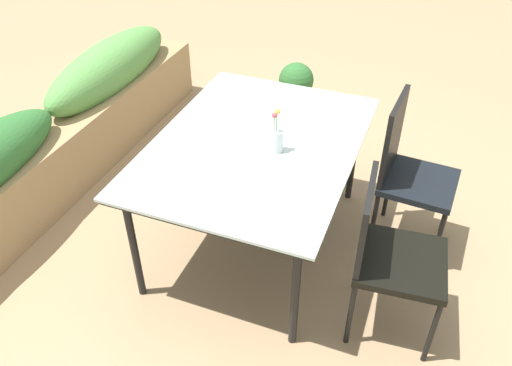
{
  "coord_description": "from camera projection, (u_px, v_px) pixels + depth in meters",
  "views": [
    {
      "loc": [
        -2.35,
        -0.92,
        2.38
      ],
      "look_at": [
        -0.04,
        -0.02,
        0.47
      ],
      "focal_mm": 36.35,
      "sensor_mm": 36.0,
      "label": 1
    }
  ],
  "objects": [
    {
      "name": "chair_near_left",
      "position": [
        388.0,
        250.0,
        2.59
      ],
      "size": [
        0.48,
        0.48,
        0.91
      ],
      "rotation": [
        0.0,
        0.0,
        3.23
      ],
      "color": "black",
      "rests_on": "ground"
    },
    {
      "name": "chair_near_right",
      "position": [
        408.0,
        168.0,
        3.09
      ],
      "size": [
        0.46,
        0.46,
        1.0
      ],
      "rotation": [
        0.0,
        0.0,
        3.07
      ],
      "color": "black",
      "rests_on": "ground"
    },
    {
      "name": "flower_vase",
      "position": [
        277.0,
        137.0,
        2.83
      ],
      "size": [
        0.07,
        0.07,
        0.27
      ],
      "color": "silver",
      "rests_on": "dining_table"
    },
    {
      "name": "ground_plane",
      "position": [
        255.0,
        234.0,
        3.45
      ],
      "size": [
        12.0,
        12.0,
        0.0
      ],
      "primitive_type": "plane",
      "color": "#9E7F5B"
    },
    {
      "name": "planter_box",
      "position": [
        57.0,
        138.0,
        3.68
      ],
      "size": [
        3.33,
        0.44,
        0.81
      ],
      "color": "#9E7F56",
      "rests_on": "ground"
    },
    {
      "name": "dining_table",
      "position": [
        256.0,
        149.0,
        2.98
      ],
      "size": [
        1.52,
        1.13,
        0.76
      ],
      "color": "#B2C6C1",
      "rests_on": "ground"
    },
    {
      "name": "potted_plant",
      "position": [
        296.0,
        91.0,
        4.49
      ],
      "size": [
        0.3,
        0.3,
        0.52
      ],
      "color": "#9E6047",
      "rests_on": "ground"
    }
  ]
}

